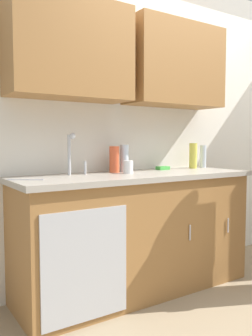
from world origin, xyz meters
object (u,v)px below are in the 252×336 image
Objects in this scene: bottle_soap at (124,158)px; knife_on_counter at (25,180)px; sink at (83,179)px; bottle_cleaner_spray at (193,156)px; bottle_dish_liquid at (203,156)px; bottle_water_short at (114,159)px; sponge at (163,168)px; cup_by_sink at (128,167)px.

knife_on_counter is at bearing -169.51° from bottle_soap.
sink is 2.13× the size of bottle_cleaner_spray.
bottle_soap is at bearing 42.66° from knife_on_counter.
bottle_soap is at bearing 178.46° from bottle_cleaner_spray.
bottle_dish_liquid reaches higher than knife_on_counter.
bottle_water_short is 0.52m from sponge.
sink is 0.41m from bottle_water_short.
bottle_water_short is 0.10m from bottle_soap.
bottle_dish_liquid is 1.01× the size of bottle_water_short.
bottle_dish_liquid is 0.96m from cup_by_sink.
knife_on_counter is 2.18× the size of sponge.
sink is 0.42m from knife_on_counter.
bottle_water_short is 0.88× the size of knife_on_counter.
sink reaches higher than bottle_dish_liquid.
bottle_water_short is 0.95× the size of bottle_soap.
sponge is (0.47, 0.15, -0.04)m from cup_by_sink.
bottle_cleaner_spray reaches higher than bottle_water_short.
bottle_dish_liquid is at bearing 6.23° from bottle_cleaner_spray.
bottle_dish_liquid reaches higher than sponge.
bottle_soap is 0.89m from knife_on_counter.
cup_by_sink is 0.49m from sponge.
cup_by_sink is (0.40, 0.02, 0.06)m from sink.
bottle_water_short is 0.90× the size of bottle_cleaner_spray.
bottle_cleaner_spray is at bearing -4.95° from sponge.
bottle_soap reaches higher than cup_by_sink.
cup_by_sink is at bearing -111.04° from bottle_soap.
sink is 0.50m from bottle_soap.
bottle_cleaner_spray is 1.63m from knife_on_counter.
bottle_cleaner_spray reaches higher than knife_on_counter.
sink is 0.41m from cup_by_sink.
bottle_dish_liquid is 0.96× the size of bottle_soap.
bottle_soap is (-0.89, 0.00, 0.00)m from bottle_dish_liquid.
bottle_cleaner_spray is (0.84, -0.02, 0.01)m from bottle_water_short.
bottle_soap is 0.42m from sponge.
bottle_cleaner_spray is at bearing 37.16° from knife_on_counter.
sink reaches higher than sponge.
sink is at bearing -177.14° from cup_by_sink.
bottle_cleaner_spray is 0.35m from sponge.
bottle_dish_liquid is 1.95× the size of sponge.
bottle_water_short is 0.80m from knife_on_counter.
bottle_soap is at bearing 179.72° from bottle_dish_liquid.
cup_by_sink is (-0.05, -0.14, -0.06)m from bottle_soap.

